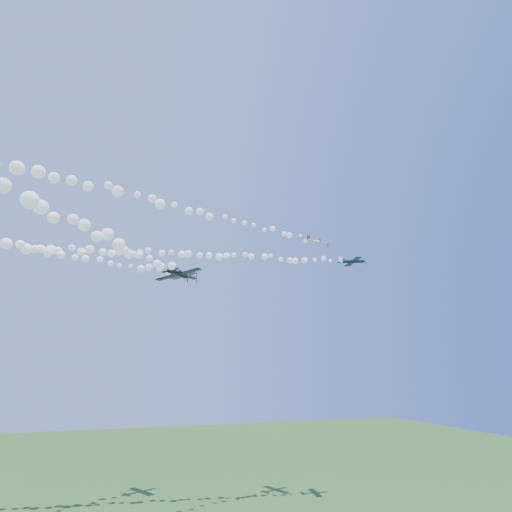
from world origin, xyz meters
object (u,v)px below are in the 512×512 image
object	(u,v)px
plane_white	(318,242)
plane_black	(178,274)
plane_navy	(353,261)
plane_grey	(183,275)

from	to	relation	value
plane_white	plane_black	bearing A→B (deg)	-174.16
plane_navy	plane_grey	distance (m)	37.82
plane_grey	plane_white	bearing A→B (deg)	-46.17
plane_white	plane_black	size ratio (longest dim) A/B	1.07
plane_navy	plane_grey	bearing A→B (deg)	167.18
plane_white	plane_navy	world-z (taller)	plane_white
plane_white	plane_navy	distance (m)	8.93
plane_white	plane_navy	size ratio (longest dim) A/B	1.09
plane_navy	plane_grey	size ratio (longest dim) A/B	0.82
plane_black	plane_navy	bearing A→B (deg)	-39.71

